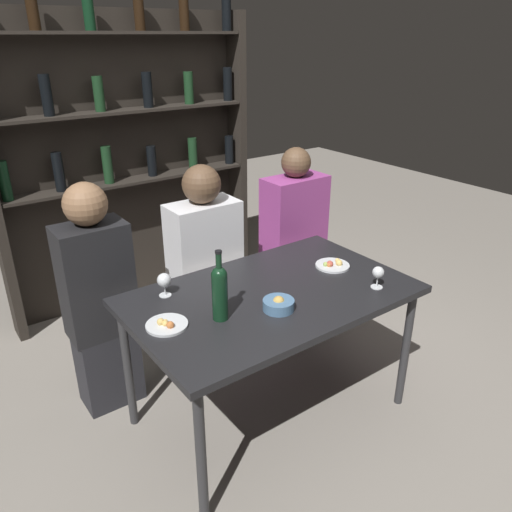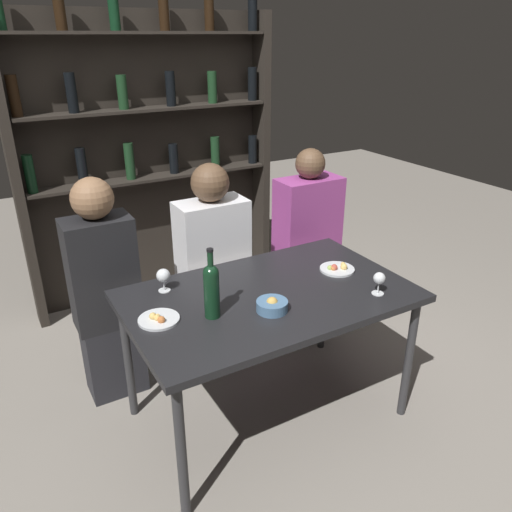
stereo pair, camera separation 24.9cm
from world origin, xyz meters
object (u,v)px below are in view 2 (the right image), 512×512
Objects in this scene: wine_glass_1 at (379,279)px; food_plate_0 at (337,269)px; seated_person_center at (214,272)px; seated_person_right at (306,250)px; seated_person_left at (106,296)px; food_plate_1 at (159,319)px; wine_glass_0 at (163,276)px; wine_bottle at (211,288)px; snack_bowl at (272,305)px.

wine_glass_1 is 0.61× the size of food_plate_0.
seated_person_right reaches higher than seated_person_center.
seated_person_left is 1.00× the size of seated_person_right.
seated_person_right is at bearing -0.00° from seated_person_center.
wine_glass_1 is 0.62× the size of food_plate_1.
food_plate_0 is at bearing -15.40° from wine_glass_0.
seated_person_left reaches higher than food_plate_0.
seated_person_right is (1.11, 0.35, -0.23)m from wine_glass_0.
wine_glass_1 is at bearing -14.99° from wine_bottle.
wine_glass_1 is (0.79, -0.21, -0.06)m from wine_bottle.
snack_bowl is at bearing -134.01° from seated_person_right.
wine_glass_1 is at bearing -88.69° from food_plate_0.
seated_person_left is at bearing 122.22° from wine_glass_0.
food_plate_1 is (-0.12, -0.26, -0.07)m from wine_glass_0.
snack_bowl is 1.09m from seated_person_right.
snack_bowl reaches higher than food_plate_0.
wine_glass_1 is 0.09× the size of seated_person_center.
food_plate_1 is at bearing -154.00° from seated_person_right.
seated_person_left reaches higher than wine_glass_0.
seated_person_center is (0.65, 0.00, -0.01)m from seated_person_left.
food_plate_0 is (-0.01, 0.31, -0.07)m from wine_glass_1.
wine_glass_1 is 0.09× the size of seated_person_right.
food_plate_1 is (-1.02, 0.30, -0.07)m from wine_glass_1.
seated_person_center reaches higher than wine_bottle.
seated_person_center is at bearing 64.58° from wine_bottle.
snack_bowl is at bearing -19.50° from wine_bottle.
seated_person_left is (-0.58, 0.78, -0.16)m from snack_bowl.
wine_glass_1 is at bearing -31.65° from wine_glass_0.
snack_bowl is 0.12× the size of seated_person_center.
seated_person_right is at bearing 0.00° from seated_person_left.
food_plate_1 is at bearing -179.33° from food_plate_0.
wine_bottle is 1.79× the size of food_plate_1.
wine_glass_0 is 0.60m from seated_person_center.
seated_person_center is (-0.47, 0.90, -0.23)m from wine_glass_1.
seated_person_right is (0.22, 0.59, -0.16)m from food_plate_0.
seated_person_left reaches higher than wine_glass_1.
seated_person_left is at bearing 180.00° from seated_person_right.
wine_bottle is 2.90× the size of wine_glass_1.
food_plate_0 is at bearing 19.47° from snack_bowl.
wine_glass_0 is 0.92m from food_plate_0.
food_plate_0 is 1.01× the size of food_plate_1.
wine_glass_0 is (-0.10, 0.34, -0.06)m from wine_bottle.
wine_glass_1 is 0.32m from food_plate_0.
seated_person_left is at bearing 151.93° from food_plate_0.
food_plate_1 is 0.15× the size of seated_person_right.
seated_person_left is (-0.09, 0.60, -0.15)m from food_plate_1.
wine_bottle is 0.30m from snack_bowl.
seated_person_center is at bearing 47.53° from food_plate_1.
food_plate_0 is 0.15× the size of seated_person_center.
wine_bottle is 0.36m from wine_glass_0.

